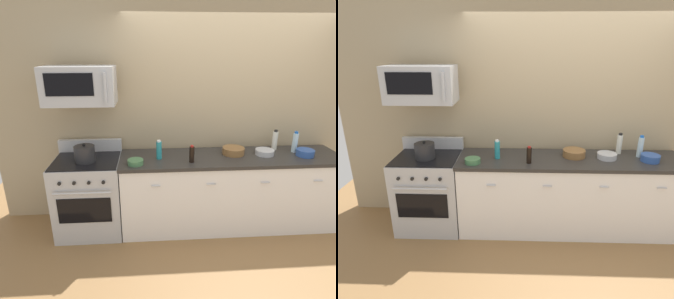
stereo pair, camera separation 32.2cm
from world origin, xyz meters
TOP-DOWN VIEW (x-y plane):
  - ground_plane at (0.00, 0.00)m, footprint 6.86×6.86m
  - back_wall at (0.00, 0.41)m, footprint 5.72×0.10m
  - counter_unit at (0.00, -0.00)m, footprint 2.63×0.66m
  - range_oven at (-1.69, 0.00)m, footprint 0.76×0.69m
  - microwave at (-1.69, 0.05)m, footprint 0.74×0.44m
  - bottle_soy_sauce_dark at (-0.50, -0.15)m, footprint 0.06×0.06m
  - bottle_vinegar_white at (0.59, 0.19)m, footprint 0.06×0.06m
  - bottle_dish_soap at (-0.86, -0.02)m, footprint 0.06×0.06m
  - bottle_water_clear at (0.80, 0.09)m, footprint 0.06×0.06m
  - bowl_wooden_salad at (0.04, 0.07)m, footprint 0.26×0.26m
  - bowl_steel_prep at (0.40, 0.02)m, footprint 0.22×0.22m
  - bowl_blue_mixing at (0.86, -0.05)m, footprint 0.20×0.20m
  - bowl_green_glaze at (-1.12, -0.17)m, footprint 0.17×0.17m
  - stockpot at (-1.69, -0.05)m, footprint 0.23×0.23m

SIDE VIEW (x-z plane):
  - ground_plane at x=0.00m, z-range 0.00..0.00m
  - counter_unit at x=0.00m, z-range 0.00..0.92m
  - range_oven at x=-1.69m, z-range -0.07..1.00m
  - bowl_green_glaze at x=-1.12m, z-range 0.92..0.98m
  - bowl_steel_prep at x=0.40m, z-range 0.92..0.99m
  - bowl_blue_mixing at x=0.86m, z-range 0.92..1.00m
  - bowl_wooden_salad at x=0.04m, z-range 0.92..1.01m
  - stockpot at x=-1.69m, z-range 0.91..1.12m
  - bottle_soy_sauce_dark at x=-0.50m, z-range 0.92..1.11m
  - bottle_dish_soap at x=-0.86m, z-range 0.91..1.14m
  - bottle_vinegar_white at x=0.59m, z-range 0.91..1.17m
  - bottle_water_clear at x=0.80m, z-range 0.91..1.17m
  - back_wall at x=0.00m, z-range 0.00..2.70m
  - microwave at x=-1.69m, z-range 1.55..1.95m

